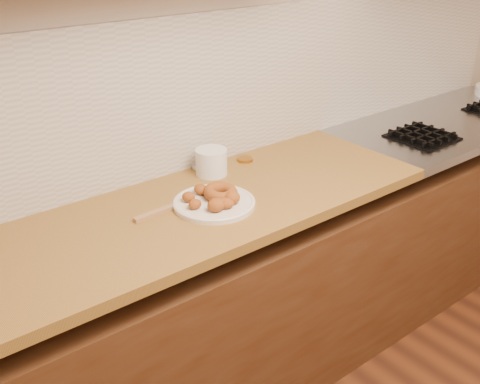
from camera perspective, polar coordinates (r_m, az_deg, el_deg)
name	(u,v)px	position (r m, az deg, el deg)	size (l,w,h in m)	color
wall_back	(232,47)	(2.29, -0.82, 14.47)	(4.00, 0.02, 2.70)	#C5B294
base_cabinet	(277,285)	(2.46, 3.77, -9.38)	(3.60, 0.60, 0.77)	#482E1B
butcher_block	(133,232)	(1.88, -10.81, -4.05)	(2.30, 0.62, 0.04)	olive
stovetop	(450,122)	(3.05, 20.53, 6.65)	(1.30, 0.62, 0.04)	#9EA0A5
backsplash	(234,85)	(2.31, -0.62, 10.78)	(3.60, 0.02, 0.60)	beige
burner_grates	(462,121)	(2.99, 21.64, 6.68)	(0.91, 0.26, 0.03)	black
donut_plate	(214,203)	(1.97, -2.65, -1.15)	(0.29, 0.29, 0.02)	silver
ring_donut	(220,192)	(1.98, -2.00, -0.04)	(0.12, 0.12, 0.04)	#9A6224
fried_dough_chunks	(213,199)	(1.94, -2.72, -0.76)	(0.18, 0.21, 0.05)	#9A6224
plastic_tub	(211,162)	(2.20, -2.93, 3.07)	(0.12, 0.12, 0.10)	silver
tub_lid	(206,165)	(2.29, -3.43, 2.76)	(0.12, 0.12, 0.01)	white
brass_jar_lid	(245,159)	(2.34, 0.51, 3.33)	(0.07, 0.07, 0.01)	#A96E20
wooden_utensil	(158,212)	(1.93, -8.36, -2.04)	(0.18, 0.02, 0.01)	olive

